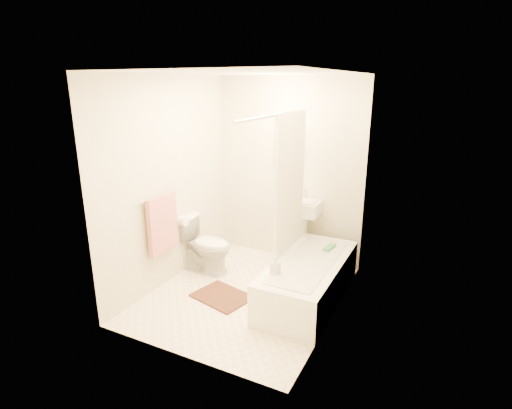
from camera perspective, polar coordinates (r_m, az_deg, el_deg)
The scene contains 17 objects.
floor at distance 4.65m, azimuth -1.41°, elevation -12.68°, with size 2.40×2.40×0.00m, color beige.
ceiling at distance 4.05m, azimuth -1.66°, elevation 18.35°, with size 2.40×2.40×0.00m, color white.
wall_back at distance 5.25m, azimuth 4.65°, elevation 4.79°, with size 2.00×0.02×2.40m, color beige.
wall_left at distance 4.73m, azimuth -12.30°, elevation 3.10°, with size 0.02×2.40×2.40m, color beige.
wall_right at distance 3.84m, azimuth 11.76°, elevation -0.06°, with size 0.02×2.40×2.40m, color beige.
mirror at distance 5.18m, azimuth 4.64°, elevation 8.00°, with size 0.40×0.03×0.55m, color white.
curtain_rod at distance 4.02m, azimuth 2.95°, elevation 12.63°, with size 0.03×0.03×1.70m, color silver.
shower_curtain at distance 4.51m, azimuth 4.84°, elevation 3.01°, with size 0.04×0.80×1.55m, color silver.
towel_bar at distance 4.55m, azimuth -13.77°, elevation 1.14°, with size 0.02×0.02×0.60m, color silver.
towel at distance 4.62m, azimuth -13.21°, elevation -2.73°, with size 0.06×0.45×0.66m, color #CC7266.
toilet_paper at distance 4.92m, azimuth -10.43°, elevation -2.33°, with size 0.12×0.12×0.11m, color white.
toilet at distance 5.09m, azimuth -7.32°, elevation -5.75°, with size 0.40×0.71×0.70m, color white.
sink at distance 5.25m, azimuth 6.42°, elevation -3.57°, with size 0.48×0.39×0.94m, color silver, non-canonical shape.
bathtub at distance 4.52m, azimuth 7.51°, elevation -10.61°, with size 0.69×1.58×0.45m, color white, non-canonical shape.
bath_mat at distance 4.61m, azimuth -4.88°, elevation -12.93°, with size 0.61×0.46×0.02m, color #562D20.
soap_bottle at distance 4.08m, azimuth 2.79°, elevation -8.66°, with size 0.09×0.09×0.19m, color silver.
scrub_brush at distance 4.74m, azimuth 10.46°, elevation -6.12°, with size 0.07×0.22×0.04m, color #3D9956.
Camera 1 is at (1.91, -3.57, 2.30)m, focal length 28.00 mm.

